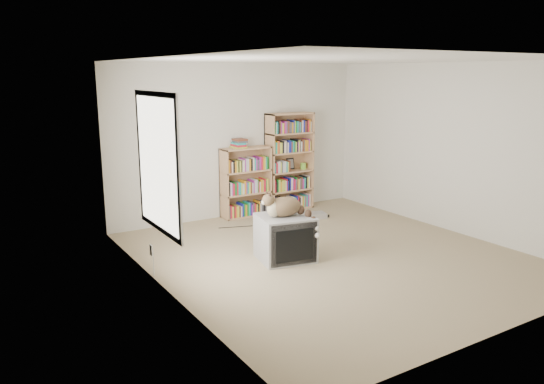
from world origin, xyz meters
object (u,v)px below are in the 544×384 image
cat (289,209)px  dvd_player (315,215)px  bookcase_tall (289,164)px  bookcase_short (245,185)px  crt_tv (285,238)px

cat → dvd_player: cat is taller
cat → bookcase_tall: bookcase_tall is taller
cat → bookcase_short: bearing=83.7°
crt_tv → dvd_player: (1.53, 1.41, -0.25)m
crt_tv → cat: bearing=-58.4°
cat → bookcase_short: size_ratio=0.57×
bookcase_short → bookcase_tall: bearing=-0.1°
bookcase_tall → dvd_player: bookcase_tall is taller
bookcase_tall → cat: bearing=-123.9°
cat → bookcase_tall: size_ratio=0.39×
cat → bookcase_tall: (1.47, 2.19, 0.14)m
dvd_player → crt_tv: bearing=-121.9°
crt_tv → cat: cat is taller
cat → dvd_player: size_ratio=1.88×
crt_tv → bookcase_short: size_ratio=0.67×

